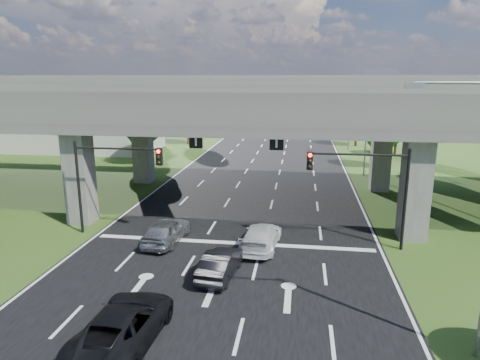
% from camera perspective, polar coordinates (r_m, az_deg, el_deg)
% --- Properties ---
extents(ground, '(160.00, 160.00, 0.00)m').
position_cam_1_polar(ground, '(23.24, -2.45, -11.62)').
color(ground, '#2B4A18').
rests_on(ground, ground).
extents(road, '(18.00, 120.00, 0.03)m').
position_cam_1_polar(road, '(32.45, 0.80, -4.17)').
color(road, black).
rests_on(road, ground).
extents(overpass, '(80.00, 15.00, 10.00)m').
position_cam_1_polar(overpass, '(32.96, 1.30, 10.12)').
color(overpass, '#383533').
rests_on(overpass, ground).
extents(warehouse, '(20.00, 10.00, 4.00)m').
position_cam_1_polar(warehouse, '(63.70, -20.03, 5.59)').
color(warehouse, '#9E9E99').
rests_on(warehouse, ground).
extents(signal_right, '(5.76, 0.54, 6.00)m').
position_cam_1_polar(signal_right, '(25.55, 16.68, 0.09)').
color(signal_right, black).
rests_on(signal_right, ground).
extents(signal_left, '(5.76, 0.54, 6.00)m').
position_cam_1_polar(signal_left, '(27.87, -17.02, 1.15)').
color(signal_left, black).
rests_on(signal_left, ground).
extents(streetlight_far, '(3.38, 0.25, 10.00)m').
position_cam_1_polar(streetlight_far, '(45.26, 16.11, 7.88)').
color(streetlight_far, gray).
rests_on(streetlight_far, ground).
extents(streetlight_beyond, '(3.38, 0.25, 10.00)m').
position_cam_1_polar(streetlight_beyond, '(61.11, 14.13, 9.32)').
color(streetlight_beyond, gray).
rests_on(streetlight_beyond, ground).
extents(tree_left_near, '(4.50, 4.50, 7.80)m').
position_cam_1_polar(tree_left_near, '(50.24, -12.85, 7.40)').
color(tree_left_near, black).
rests_on(tree_left_near, ground).
extents(tree_left_mid, '(3.91, 3.90, 6.76)m').
position_cam_1_polar(tree_left_mid, '(58.81, -12.80, 7.61)').
color(tree_left_mid, black).
rests_on(tree_left_mid, ground).
extents(tree_left_far, '(4.80, 4.80, 8.32)m').
position_cam_1_polar(tree_left_far, '(65.08, -6.98, 9.23)').
color(tree_left_far, black).
rests_on(tree_left_far, ground).
extents(tree_right_near, '(4.20, 4.20, 7.28)m').
position_cam_1_polar(tree_right_near, '(49.80, 18.78, 6.60)').
color(tree_right_near, black).
rests_on(tree_right_near, ground).
extents(tree_right_mid, '(3.91, 3.90, 6.76)m').
position_cam_1_polar(tree_right_mid, '(58.22, 20.29, 7.06)').
color(tree_right_mid, black).
rests_on(tree_right_mid, ground).
extents(tree_right_far, '(4.50, 4.50, 7.80)m').
position_cam_1_polar(tree_right_far, '(65.37, 15.45, 8.59)').
color(tree_right_far, black).
rests_on(tree_right_far, ground).
extents(car_silver, '(2.18, 4.64, 1.53)m').
position_cam_1_polar(car_silver, '(26.55, -9.76, -6.67)').
color(car_silver, '#9FA2A7').
rests_on(car_silver, road).
extents(car_dark, '(1.85, 4.24, 1.36)m').
position_cam_1_polar(car_dark, '(22.02, -2.64, -11.07)').
color(car_dark, black).
rests_on(car_dark, road).
extents(car_white, '(2.38, 5.02, 1.41)m').
position_cam_1_polar(car_white, '(25.45, 2.80, -7.52)').
color(car_white, silver).
rests_on(car_white, road).
extents(car_trailing, '(2.77, 5.63, 1.54)m').
position_cam_1_polar(car_trailing, '(17.56, -15.25, -18.08)').
color(car_trailing, black).
rests_on(car_trailing, road).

